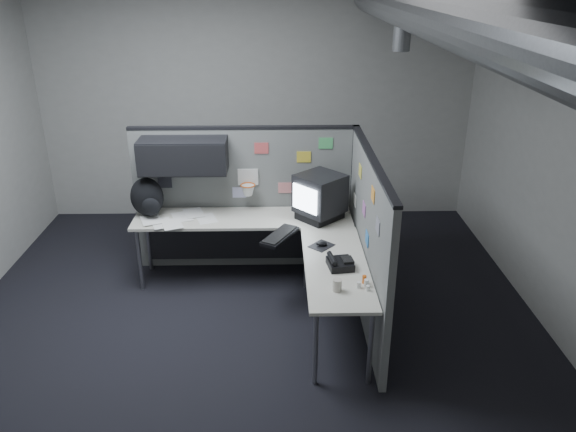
{
  "coord_description": "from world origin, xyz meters",
  "views": [
    {
      "loc": [
        0.26,
        -4.45,
        3.12
      ],
      "look_at": [
        0.36,
        0.35,
        1.01
      ],
      "focal_mm": 35.0,
      "sensor_mm": 36.0,
      "label": 1
    }
  ],
  "objects_px": {
    "backpack": "(147,198)",
    "monitor": "(320,196)",
    "keyboard": "(280,236)",
    "phone": "(340,263)",
    "desk": "(266,238)"
  },
  "relations": [
    {
      "from": "monitor",
      "to": "backpack",
      "type": "height_order",
      "value": "monitor"
    },
    {
      "from": "monitor",
      "to": "keyboard",
      "type": "distance_m",
      "value": 0.66
    },
    {
      "from": "keyboard",
      "to": "phone",
      "type": "xyz_separation_m",
      "value": [
        0.52,
        -0.61,
        0.02
      ]
    },
    {
      "from": "monitor",
      "to": "keyboard",
      "type": "bearing_deg",
      "value": -130.01
    },
    {
      "from": "monitor",
      "to": "backpack",
      "type": "xyz_separation_m",
      "value": [
        -1.8,
        0.1,
        -0.04
      ]
    },
    {
      "from": "backpack",
      "to": "phone",
      "type": "bearing_deg",
      "value": -37.3
    },
    {
      "from": "desk",
      "to": "phone",
      "type": "xyz_separation_m",
      "value": [
        0.66,
        -0.83,
        0.16
      ]
    },
    {
      "from": "keyboard",
      "to": "phone",
      "type": "distance_m",
      "value": 0.8
    },
    {
      "from": "desk",
      "to": "monitor",
      "type": "distance_m",
      "value": 0.71
    },
    {
      "from": "backpack",
      "to": "monitor",
      "type": "bearing_deg",
      "value": -8.97
    },
    {
      "from": "desk",
      "to": "phone",
      "type": "height_order",
      "value": "phone"
    },
    {
      "from": "monitor",
      "to": "keyboard",
      "type": "xyz_separation_m",
      "value": [
        -0.42,
        -0.46,
        -0.23
      ]
    },
    {
      "from": "monitor",
      "to": "phone",
      "type": "xyz_separation_m",
      "value": [
        0.1,
        -1.07,
        -0.21
      ]
    },
    {
      "from": "desk",
      "to": "keyboard",
      "type": "relative_size",
      "value": 4.43
    },
    {
      "from": "desk",
      "to": "phone",
      "type": "distance_m",
      "value": 1.07
    }
  ]
}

